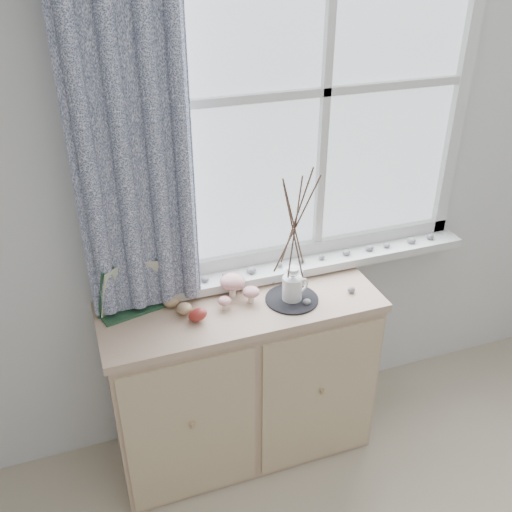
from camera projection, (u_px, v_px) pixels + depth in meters
The scene contains 8 objects.
sideboard at pixel (243, 380), 2.62m from camera, with size 1.20×0.45×0.85m.
botanical_book at pixel (136, 289), 2.29m from camera, with size 0.35×0.13×0.24m, color #20442B, non-canonical shape.
toadstool_cluster at pixel (236, 287), 2.42m from camera, with size 0.19×0.16×0.10m.
wooden_eggs at pixel (184, 308), 2.33m from camera, with size 0.14×0.18×0.08m.
songbird_figurine at pixel (286, 274), 2.56m from camera, with size 0.11×0.05×0.06m, color white, non-canonical shape.
crocheted_doily at pixel (292, 299), 2.43m from camera, with size 0.23×0.23×0.01m, color black.
twig_pitcher at pixel (295, 223), 2.25m from camera, with size 0.29×0.29×0.64m.
sideboard_pebbles at pixel (307, 288), 2.49m from camera, with size 0.34×0.23×0.02m.
Camera 1 is at (-0.76, -0.14, 2.23)m, focal length 40.00 mm.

